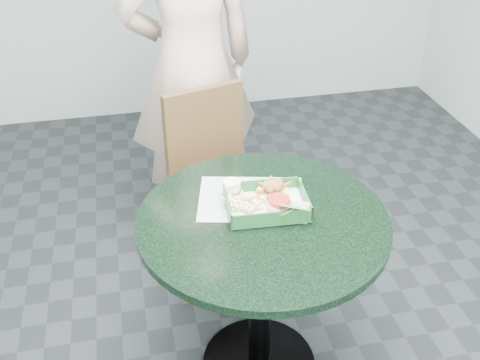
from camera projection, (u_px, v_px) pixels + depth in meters
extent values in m
cylinder|color=black|center=(261.00, 299.00, 2.15)|extent=(0.09, 0.09, 0.70)
cylinder|color=black|center=(263.00, 225.00, 1.95)|extent=(0.88, 0.88, 0.03)
cube|color=#5A2917|center=(212.00, 200.00, 2.58)|extent=(0.38, 0.38, 0.04)
cube|color=#5A2917|center=(204.00, 134.00, 2.58)|extent=(0.38, 0.04, 0.46)
cube|color=#5A2917|center=(184.00, 267.00, 2.54)|extent=(0.04, 0.04, 0.43)
cube|color=#5A2917|center=(254.00, 257.00, 2.60)|extent=(0.04, 0.04, 0.43)
cube|color=#5A2917|center=(176.00, 224.00, 2.81)|extent=(0.04, 0.04, 0.43)
cube|color=#5A2917|center=(239.00, 215.00, 2.87)|extent=(0.04, 0.04, 0.43)
imported|color=#C5A792|center=(189.00, 19.00, 2.54)|extent=(0.94, 0.72, 2.31)
cube|color=#A4C0BE|center=(251.00, 203.00, 2.04)|extent=(0.43, 0.36, 0.00)
cube|color=#1B5625|center=(266.00, 212.00, 1.98)|extent=(0.28, 0.21, 0.01)
cube|color=white|center=(266.00, 211.00, 1.98)|extent=(0.27, 0.19, 0.00)
cube|color=#1B5625|center=(260.00, 190.00, 2.05)|extent=(0.28, 0.01, 0.05)
cube|color=#1B5625|center=(274.00, 223.00, 1.88)|extent=(0.28, 0.01, 0.05)
cube|color=#1B5625|center=(304.00, 201.00, 1.99)|extent=(0.01, 0.21, 0.05)
cube|color=#1B5625|center=(228.00, 211.00, 1.94)|extent=(0.01, 0.21, 0.05)
cylinder|color=#F0D668|center=(272.00, 198.00, 2.02)|extent=(0.12, 0.12, 0.02)
cylinder|color=white|center=(231.00, 191.00, 2.02)|extent=(0.06, 0.06, 0.03)
cylinder|color=white|center=(231.00, 187.00, 2.01)|extent=(0.05, 0.05, 0.00)
cylinder|color=silver|center=(280.00, 212.00, 1.95)|extent=(0.09, 0.09, 0.03)
torus|color=beige|center=(280.00, 207.00, 1.94)|extent=(0.08, 0.08, 0.01)
cylinder|color=#AF2522|center=(280.00, 205.00, 1.93)|extent=(0.07, 0.07, 0.01)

